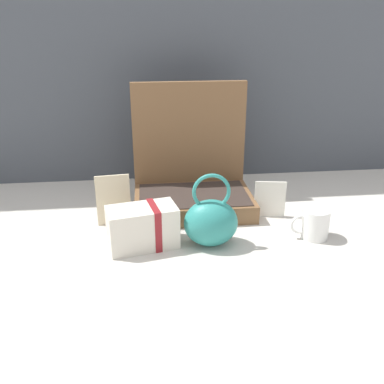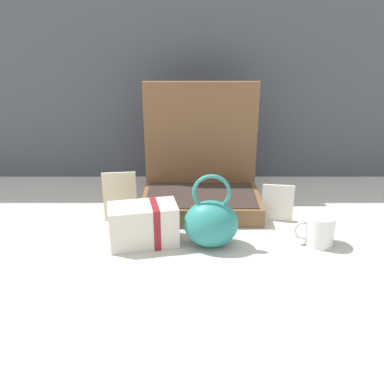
% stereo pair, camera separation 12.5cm
% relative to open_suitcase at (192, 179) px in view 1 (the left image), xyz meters
% --- Properties ---
extents(ground_plane, '(6.00, 6.00, 0.00)m').
position_rel_open_suitcase_xyz_m(ground_plane, '(-0.06, -0.25, -0.10)').
color(ground_plane, beige).
extents(back_wall, '(3.20, 0.06, 1.40)m').
position_rel_open_suitcase_xyz_m(back_wall, '(-0.06, 0.33, 0.60)').
color(back_wall, '#474C54').
rests_on(back_wall, ground_plane).
extents(open_suitcase, '(0.41, 0.28, 0.43)m').
position_rel_open_suitcase_xyz_m(open_suitcase, '(0.00, 0.00, 0.00)').
color(open_suitcase, brown).
rests_on(open_suitcase, ground_plane).
extents(teal_pouch_handbag, '(0.17, 0.12, 0.23)m').
position_rel_open_suitcase_xyz_m(teal_pouch_handbag, '(0.02, -0.30, -0.03)').
color(teal_pouch_handbag, teal).
rests_on(teal_pouch_handbag, ground_plane).
extents(cream_toiletry_bag, '(0.22, 0.15, 0.13)m').
position_rel_open_suitcase_xyz_m(cream_toiletry_bag, '(-0.18, -0.28, -0.04)').
color(cream_toiletry_bag, silver).
rests_on(cream_toiletry_bag, ground_plane).
extents(coffee_mug, '(0.12, 0.08, 0.10)m').
position_rel_open_suitcase_xyz_m(coffee_mug, '(0.35, -0.29, -0.06)').
color(coffee_mug, white).
rests_on(coffee_mug, ground_plane).
extents(info_card_left, '(0.11, 0.02, 0.17)m').
position_rel_open_suitcase_xyz_m(info_card_left, '(-0.27, -0.12, -0.02)').
color(info_card_left, beige).
rests_on(info_card_left, ground_plane).
extents(poster_card_right, '(0.11, 0.02, 0.13)m').
position_rel_open_suitcase_xyz_m(poster_card_right, '(0.26, -0.12, -0.04)').
color(poster_card_right, white).
rests_on(poster_card_right, ground_plane).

